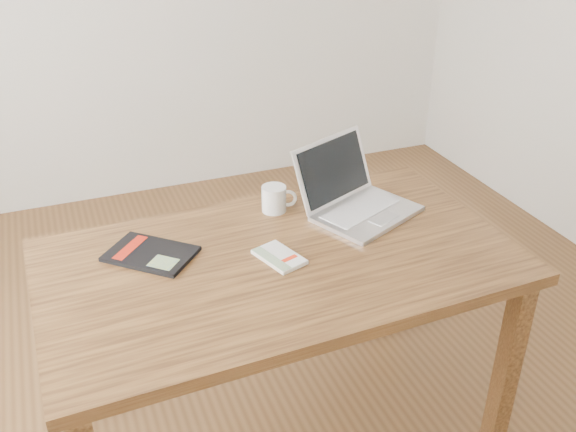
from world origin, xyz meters
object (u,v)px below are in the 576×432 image
object	(u,v)px
white_guidebook	(279,257)
laptop	(355,197)
coffee_mug	(275,198)
desk	(280,281)
black_guidebook	(151,254)

from	to	relation	value
white_guidebook	laptop	xyz separation A→B (m)	(0.35, 0.20, 0.04)
coffee_mug	laptop	bearing A→B (deg)	-3.25
laptop	coffee_mug	world-z (taller)	laptop
desk	coffee_mug	xyz separation A→B (m)	(0.09, 0.28, 0.14)
white_guidebook	desk	bearing A→B (deg)	40.54
black_guidebook	coffee_mug	xyz separation A→B (m)	(0.45, 0.13, 0.04)
desk	coffee_mug	distance (m)	0.33
white_guidebook	coffee_mug	xyz separation A→B (m)	(0.10, 0.29, 0.04)
white_guidebook	black_guidebook	xyz separation A→B (m)	(-0.36, 0.16, 0.00)
white_guidebook	coffee_mug	distance (m)	0.31
white_guidebook	laptop	size ratio (longest dim) A/B	0.41
white_guidebook	laptop	bearing A→B (deg)	10.95
desk	black_guidebook	world-z (taller)	black_guidebook
desk	white_guidebook	bearing A→B (deg)	-123.00
desk	black_guidebook	bearing A→B (deg)	156.05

